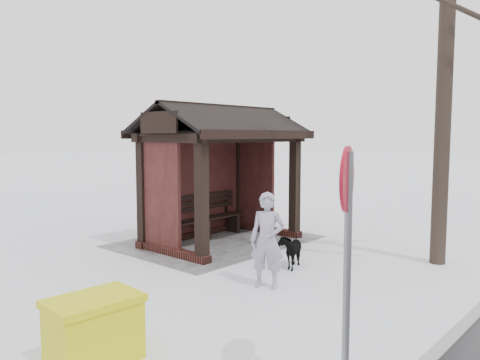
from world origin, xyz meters
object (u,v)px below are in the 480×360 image
at_px(bus_shelter, 217,147).
at_px(road_sign, 347,218).
at_px(dog, 290,250).
at_px(pedestrian, 267,240).
at_px(grit_bin, 94,330).

relative_size(bus_shelter, road_sign, 1.55).
bearing_deg(dog, bus_shelter, 143.69).
xyz_separation_m(bus_shelter, pedestrian, (1.77, 2.83, -1.40)).
relative_size(dog, grit_bin, 0.78).
bearing_deg(dog, pedestrian, -94.05).
xyz_separation_m(pedestrian, dog, (-1.18, -0.40, -0.44)).
bearing_deg(grit_bin, pedestrian, -173.53).
xyz_separation_m(grit_bin, road_sign, (-1.17, 2.30, 1.31)).
distance_m(pedestrian, grit_bin, 3.20).
distance_m(dog, road_sign, 4.49).
distance_m(bus_shelter, road_sign, 6.53).
height_order(grit_bin, road_sign, road_sign).
bearing_deg(road_sign, grit_bin, -82.27).
bearing_deg(dog, grit_bin, -105.11).
bearing_deg(bus_shelter, dog, 76.37).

